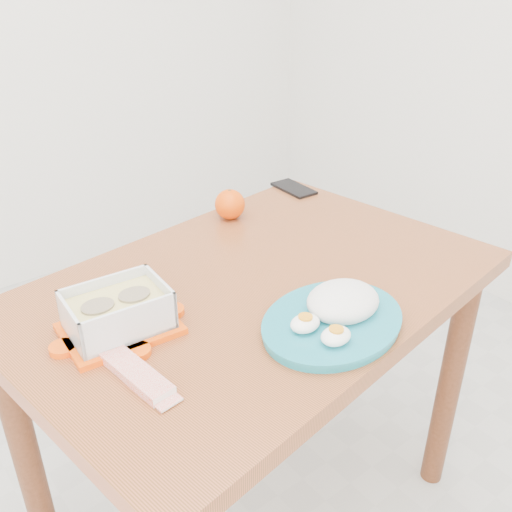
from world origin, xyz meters
TOP-DOWN VIEW (x-y plane):
  - dining_table at (0.21, 0.09)m, footprint 1.11×0.82m
  - food_container at (-0.10, 0.10)m, footprint 0.21×0.17m
  - orange_fruit at (0.35, 0.38)m, footprint 0.08×0.08m
  - rice_plate at (0.23, -0.13)m, footprint 0.34×0.34m
  - candy_bar at (-0.14, -0.02)m, footprint 0.06×0.18m
  - smartphone at (0.62, 0.43)m, footprint 0.08×0.14m

SIDE VIEW (x-z plane):
  - dining_table at x=0.21m, z-range 0.26..1.01m
  - smartphone at x=0.62m, z-range 0.75..0.76m
  - candy_bar at x=-0.14m, z-range 0.75..0.77m
  - rice_plate at x=0.23m, z-range 0.74..0.82m
  - orange_fruit at x=0.35m, z-range 0.75..0.83m
  - food_container at x=-0.10m, z-range 0.75..0.84m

